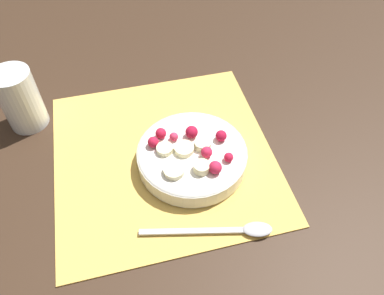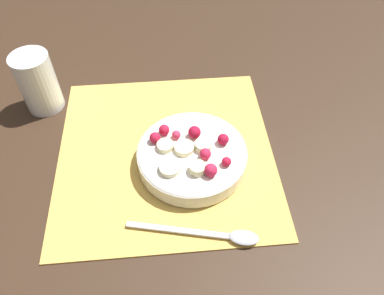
{
  "view_description": "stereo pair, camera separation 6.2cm",
  "coord_description": "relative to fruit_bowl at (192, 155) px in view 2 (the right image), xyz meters",
  "views": [
    {
      "loc": [
        -0.42,
        0.05,
        0.52
      ],
      "look_at": [
        -0.03,
        -0.04,
        0.05
      ],
      "focal_mm": 35.0,
      "sensor_mm": 36.0,
      "label": 1
    },
    {
      "loc": [
        -0.43,
        -0.01,
        0.52
      ],
      "look_at": [
        -0.03,
        -0.04,
        0.05
      ],
      "focal_mm": 35.0,
      "sensor_mm": 36.0,
      "label": 2
    }
  ],
  "objects": [
    {
      "name": "drinking_glass",
      "position": [
        0.18,
        0.28,
        0.03
      ],
      "size": [
        0.07,
        0.07,
        0.12
      ],
      "color": "white",
      "rests_on": "ground_plane"
    },
    {
      "name": "fruit_bowl",
      "position": [
        0.0,
        0.0,
        0.0
      ],
      "size": [
        0.19,
        0.19,
        0.05
      ],
      "color": "silver",
      "rests_on": "placemat"
    },
    {
      "name": "spoon",
      "position": [
        -0.14,
        -0.03,
        -0.02
      ],
      "size": [
        0.06,
        0.2,
        0.01
      ],
      "rotation": [
        0.0,
        0.0,
        4.49
      ],
      "color": "#B2B2B7",
      "rests_on": "placemat"
    },
    {
      "name": "placemat",
      "position": [
        0.03,
        0.04,
        -0.02
      ],
      "size": [
        0.39,
        0.38,
        0.01
      ],
      "color": "#E0B251",
      "rests_on": "ground_plane"
    },
    {
      "name": "ground_plane",
      "position": [
        0.03,
        0.04,
        -0.03
      ],
      "size": [
        3.0,
        3.0,
        0.0
      ],
      "primitive_type": "plane",
      "color": "#382619"
    }
  ]
}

